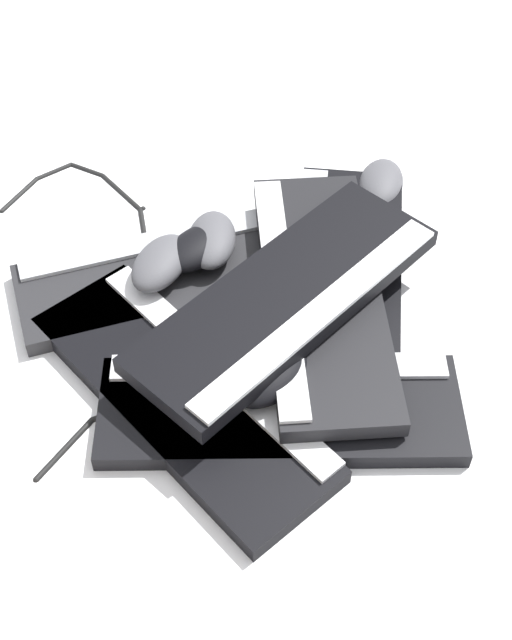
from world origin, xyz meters
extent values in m
plane|color=white|center=(0.00, 0.00, 0.00)|extent=(3.20, 3.20, 0.00)
cube|color=black|center=(0.15, 0.05, 0.01)|extent=(0.40, 0.43, 0.02)
cube|color=#B2B5BA|center=(0.11, 0.09, 0.03)|extent=(0.30, 0.34, 0.01)
cube|color=#232326|center=(-0.03, 0.20, 0.01)|extent=(0.46, 0.27, 0.02)
cube|color=#B2B5BA|center=(-0.02, 0.25, 0.03)|extent=(0.41, 0.16, 0.01)
cube|color=black|center=(-0.14, 0.02, 0.01)|extent=(0.20, 0.45, 0.02)
cube|color=silver|center=(-0.08, 0.02, 0.03)|extent=(0.09, 0.42, 0.01)
cube|color=black|center=(-0.05, -0.07, 0.01)|extent=(0.45, 0.37, 0.02)
cube|color=silver|center=(-0.02, -0.03, 0.03)|extent=(0.37, 0.27, 0.01)
cube|color=black|center=(0.09, 0.03, 0.04)|extent=(0.35, 0.45, 0.02)
cube|color=silver|center=(0.04, 0.06, 0.06)|extent=(0.25, 0.38, 0.01)
cube|color=black|center=(0.03, 0.03, 0.07)|extent=(0.46, 0.24, 0.02)
cube|color=silver|center=(0.04, -0.02, 0.09)|extent=(0.42, 0.12, 0.01)
ellipsoid|color=#4C4C51|center=(-0.06, 0.19, 0.05)|extent=(0.13, 0.11, 0.04)
ellipsoid|color=black|center=(0.00, 0.19, 0.05)|extent=(0.12, 0.09, 0.04)
ellipsoid|color=black|center=(-0.05, -0.05, 0.05)|extent=(0.12, 0.09, 0.04)
ellipsoid|color=#4C4C51|center=(0.31, 0.18, 0.02)|extent=(0.13, 0.12, 0.04)
ellipsoid|color=#4C4C51|center=(0.02, 0.19, 0.05)|extent=(0.12, 0.13, 0.04)
cylinder|color=black|center=(-0.29, 0.04, 0.00)|extent=(0.10, 0.04, 0.01)
cylinder|color=black|center=(-0.22, 0.05, 0.00)|extent=(0.06, 0.02, 0.01)
cylinder|color=black|center=(-0.14, 0.05, 0.00)|extent=(0.09, 0.02, 0.01)
cylinder|color=black|center=(-0.07, 0.08, 0.00)|extent=(0.06, 0.06, 0.01)
cylinder|color=black|center=(-0.06, 0.16, 0.00)|extent=(0.04, 0.11, 0.01)
cylinder|color=black|center=(-0.06, 0.24, 0.00)|extent=(0.04, 0.06, 0.01)
cylinder|color=black|center=(-0.02, 0.31, 0.00)|extent=(0.04, 0.08, 0.01)
cylinder|color=black|center=(-0.01, 0.40, 0.00)|extent=(0.02, 0.10, 0.01)
cylinder|color=black|center=(-0.03, 0.48, 0.00)|extent=(0.03, 0.06, 0.01)
cylinder|color=black|center=(-0.07, 0.51, 0.00)|extent=(0.06, 0.01, 0.01)
cylinder|color=black|center=(-0.14, 0.49, 0.00)|extent=(0.08, 0.04, 0.01)
sphere|color=black|center=(-0.34, 0.02, 0.00)|extent=(0.01, 0.01, 0.01)
sphere|color=black|center=(-0.24, 0.05, 0.00)|extent=(0.01, 0.01, 0.01)
sphere|color=black|center=(-0.19, 0.04, 0.00)|extent=(0.01, 0.01, 0.01)
sphere|color=black|center=(-0.10, 0.05, 0.00)|extent=(0.01, 0.01, 0.01)
sphere|color=black|center=(-0.04, 0.11, 0.00)|extent=(0.01, 0.01, 0.01)
sphere|color=black|center=(-0.07, 0.22, 0.00)|extent=(0.01, 0.01, 0.01)
sphere|color=black|center=(-0.04, 0.27, 0.00)|extent=(0.01, 0.01, 0.01)
sphere|color=black|center=(0.00, 0.35, 0.00)|extent=(0.01, 0.01, 0.01)
sphere|color=black|center=(-0.01, 0.45, 0.00)|extent=(0.01, 0.01, 0.01)
sphere|color=black|center=(-0.04, 0.51, 0.00)|extent=(0.01, 0.01, 0.01)
sphere|color=black|center=(-0.10, 0.50, 0.00)|extent=(0.01, 0.01, 0.01)
sphere|color=black|center=(-0.18, 0.47, 0.00)|extent=(0.01, 0.01, 0.01)
camera|label=1|loc=(-0.43, -0.57, 0.90)|focal=50.00mm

